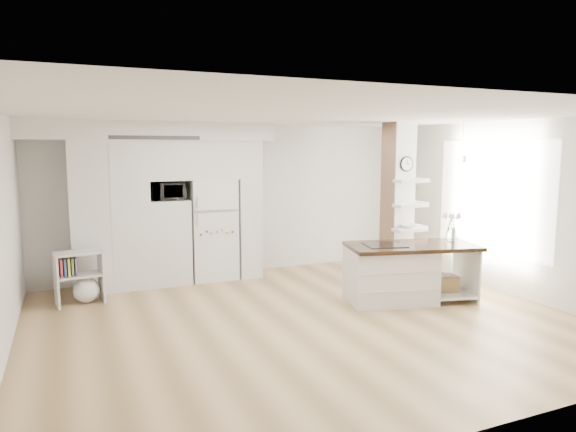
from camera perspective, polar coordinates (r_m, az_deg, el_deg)
name	(u,v)px	position (r m, az deg, el deg)	size (l,w,h in m)	color
floor	(305,320)	(6.96, 1.85, -11.52)	(7.00, 6.00, 0.01)	tan
room	(305,181)	(6.60, 1.92, 3.90)	(7.04, 6.04, 2.72)	white
cabinet_wall	(157,195)	(8.76, -14.35, 2.26)	(4.00, 0.71, 2.70)	silver
refrigerator	(212,229)	(9.04, -8.45, -1.46)	(0.78, 0.69, 1.75)	white
column	(404,204)	(8.83, 12.78, 1.35)	(0.69, 0.90, 2.70)	silver
window	(492,197)	(8.91, 21.72, 2.01)	(2.40, 2.40, 0.00)	white
pendant_light	(408,159)	(7.59, 13.17, 6.18)	(0.12, 0.12, 0.10)	white
kitchen_island	(398,271)	(7.86, 12.09, -6.05)	(2.06, 1.33, 1.43)	silver
bookshelf	(82,281)	(8.19, -21.94, -6.70)	(0.70, 0.47, 0.78)	silver
floor_plant_a	(377,265)	(9.24, 9.83, -5.35)	(0.26, 0.21, 0.47)	#478234
floor_plant_b	(430,265)	(9.42, 15.52, -5.23)	(0.27, 0.27, 0.48)	#478234
microwave	(168,191)	(8.74, -13.19, 2.71)	(0.54, 0.37, 0.30)	#2D2D2D
shelf_plant	(411,192)	(9.10, 13.46, 2.60)	(0.27, 0.23, 0.30)	#478234
decor_bowl	(408,226)	(8.65, 13.19, -1.13)	(0.22, 0.22, 0.05)	white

